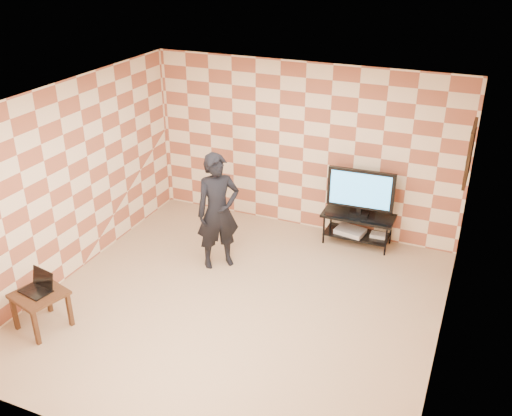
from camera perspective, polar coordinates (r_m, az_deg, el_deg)
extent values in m
plane|color=tan|center=(7.58, -1.80, -9.68)|extent=(5.00, 5.00, 0.00)
cube|color=beige|center=(9.03, 4.76, 6.01)|extent=(5.00, 0.02, 2.70)
cube|color=beige|center=(5.08, -14.17, -12.15)|extent=(5.00, 0.02, 2.70)
cube|color=beige|center=(8.17, -18.09, 2.57)|extent=(0.02, 5.00, 2.70)
cube|color=beige|center=(6.36, 18.99, -4.42)|extent=(0.02, 5.00, 2.70)
cube|color=white|center=(6.40, -2.14, 10.37)|extent=(5.00, 5.00, 0.02)
cube|color=black|center=(7.54, 20.62, 5.16)|extent=(0.04, 0.72, 0.72)
cube|color=black|center=(7.54, 20.62, 5.16)|extent=(0.04, 0.03, 0.68)
cube|color=black|center=(7.54, 20.62, 5.16)|extent=(0.04, 0.68, 0.03)
cube|color=black|center=(8.89, 10.22, -0.78)|extent=(1.10, 0.49, 0.04)
cube|color=black|center=(9.04, 10.06, -2.59)|extent=(0.99, 0.44, 0.03)
cylinder|color=black|center=(8.92, 6.80, -2.08)|extent=(0.03, 0.03, 0.50)
cylinder|color=black|center=(9.26, 7.51, -1.02)|extent=(0.03, 0.03, 0.50)
cylinder|color=black|center=(8.75, 12.86, -3.21)|extent=(0.03, 0.03, 0.50)
cylinder|color=black|center=(9.09, 13.35, -2.08)|extent=(0.03, 0.03, 0.50)
cube|color=black|center=(8.87, 10.24, -0.57)|extent=(0.31, 0.21, 0.03)
cube|color=black|center=(8.85, 10.26, -0.23)|extent=(0.08, 0.06, 0.09)
cube|color=black|center=(8.70, 10.45, 1.85)|extent=(1.02, 0.12, 0.62)
cube|color=#3EA5EC|center=(8.67, 10.38, 1.76)|extent=(0.91, 0.05, 0.53)
cube|color=#B9B9BB|center=(9.01, 9.41, -2.28)|extent=(0.48, 0.38, 0.07)
cube|color=silver|center=(8.99, 12.11, -2.67)|extent=(0.24, 0.17, 0.05)
cube|color=#351A0F|center=(7.41, -20.89, -8.08)|extent=(0.68, 0.68, 0.04)
cube|color=#351A0F|center=(7.64, -22.99, -9.66)|extent=(0.06, 0.06, 0.46)
cube|color=#351A0F|center=(7.81, -20.08, -8.28)|extent=(0.06, 0.06, 0.46)
cube|color=#351A0F|center=(7.29, -21.15, -11.14)|extent=(0.06, 0.06, 0.46)
cube|color=#351A0F|center=(7.47, -18.13, -9.64)|extent=(0.06, 0.06, 0.46)
cube|color=black|center=(7.43, -21.18, -7.75)|extent=(0.40, 0.32, 0.02)
cube|color=black|center=(7.43, -20.54, -6.58)|extent=(0.37, 0.13, 0.23)
imported|color=black|center=(8.05, -3.83, -0.34)|extent=(0.74, 0.73, 1.72)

